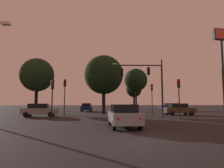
{
  "coord_description": "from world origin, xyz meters",
  "views": [
    {
      "loc": [
        -1.74,
        -7.81,
        1.64
      ],
      "look_at": [
        -0.02,
        12.78,
        3.66
      ],
      "focal_mm": 30.44,
      "sensor_mm": 36.0,
      "label": 1
    }
  ],
  "objects_px": {
    "traffic_light_far_side": "(65,90)",
    "car_crossing_right": "(40,110)",
    "traffic_light_corner_left": "(179,90)",
    "car_nearside_lane": "(123,115)",
    "traffic_signal_mast_arm": "(148,78)",
    "store_sign_illuminated": "(222,54)",
    "car_parked_lot": "(87,107)",
    "tree_left_far": "(136,80)",
    "traffic_light_median": "(152,93)",
    "car_far_lane": "(171,107)",
    "tree_center_horizon": "(104,75)",
    "tree_behind_sign": "(37,75)",
    "traffic_light_corner_right": "(52,91)",
    "tree_right_cluster": "(134,90)",
    "car_crossing_left": "(178,109)"
  },
  "relations": [
    {
      "from": "traffic_light_far_side",
      "to": "car_crossing_right",
      "type": "bearing_deg",
      "value": -137.91
    },
    {
      "from": "traffic_light_corner_left",
      "to": "car_nearside_lane",
      "type": "relative_size",
      "value": 0.91
    },
    {
      "from": "traffic_signal_mast_arm",
      "to": "car_nearside_lane",
      "type": "relative_size",
      "value": 1.48
    },
    {
      "from": "traffic_light_far_side",
      "to": "store_sign_illuminated",
      "type": "bearing_deg",
      "value": -32.88
    },
    {
      "from": "car_parked_lot",
      "to": "tree_left_far",
      "type": "xyz_separation_m",
      "value": [
        8.96,
        -0.93,
        4.93
      ]
    },
    {
      "from": "traffic_light_far_side",
      "to": "traffic_light_median",
      "type": "bearing_deg",
      "value": 13.46
    },
    {
      "from": "traffic_light_far_side",
      "to": "car_far_lane",
      "type": "relative_size",
      "value": 1.0
    },
    {
      "from": "traffic_light_corner_left",
      "to": "tree_left_far",
      "type": "height_order",
      "value": "tree_left_far"
    },
    {
      "from": "tree_center_horizon",
      "to": "tree_left_far",
      "type": "bearing_deg",
      "value": 48.42
    },
    {
      "from": "car_far_lane",
      "to": "tree_behind_sign",
      "type": "bearing_deg",
      "value": -167.9
    },
    {
      "from": "traffic_light_corner_right",
      "to": "car_parked_lot",
      "type": "distance_m",
      "value": 16.49
    },
    {
      "from": "traffic_light_corner_left",
      "to": "car_crossing_right",
      "type": "relative_size",
      "value": 1.01
    },
    {
      "from": "traffic_light_corner_left",
      "to": "car_nearside_lane",
      "type": "xyz_separation_m",
      "value": [
        -7.09,
        -7.0,
        -2.15
      ]
    },
    {
      "from": "store_sign_illuminated",
      "to": "tree_left_far",
      "type": "bearing_deg",
      "value": 100.5
    },
    {
      "from": "car_crossing_right",
      "to": "store_sign_illuminated",
      "type": "distance_m",
      "value": 19.41
    },
    {
      "from": "tree_behind_sign",
      "to": "tree_center_horizon",
      "type": "height_order",
      "value": "tree_behind_sign"
    },
    {
      "from": "tree_right_cluster",
      "to": "store_sign_illuminated",
      "type": "bearing_deg",
      "value": -86.84
    },
    {
      "from": "car_crossing_left",
      "to": "car_nearside_lane",
      "type": "bearing_deg",
      "value": -128.06
    },
    {
      "from": "car_crossing_left",
      "to": "tree_center_horizon",
      "type": "bearing_deg",
      "value": 162.76
    },
    {
      "from": "traffic_signal_mast_arm",
      "to": "tree_right_cluster",
      "type": "xyz_separation_m",
      "value": [
        3.0,
        23.41,
        0.17
      ]
    },
    {
      "from": "traffic_light_corner_right",
      "to": "car_crossing_left",
      "type": "bearing_deg",
      "value": 19.23
    },
    {
      "from": "traffic_light_median",
      "to": "car_crossing_left",
      "type": "bearing_deg",
      "value": -54.6
    },
    {
      "from": "car_parked_lot",
      "to": "tree_left_far",
      "type": "height_order",
      "value": "tree_left_far"
    },
    {
      "from": "traffic_light_corner_right",
      "to": "tree_behind_sign",
      "type": "height_order",
      "value": "tree_behind_sign"
    },
    {
      "from": "traffic_light_far_side",
      "to": "tree_center_horizon",
      "type": "bearing_deg",
      "value": 25.98
    },
    {
      "from": "tree_center_horizon",
      "to": "car_parked_lot",
      "type": "bearing_deg",
      "value": 109.31
    },
    {
      "from": "car_crossing_right",
      "to": "car_crossing_left",
      "type": "bearing_deg",
      "value": 5.5
    },
    {
      "from": "traffic_light_far_side",
      "to": "car_nearside_lane",
      "type": "relative_size",
      "value": 1.01
    },
    {
      "from": "traffic_light_corner_left",
      "to": "traffic_signal_mast_arm",
      "type": "bearing_deg",
      "value": 143.12
    },
    {
      "from": "car_crossing_right",
      "to": "traffic_light_median",
      "type": "bearing_deg",
      "value": 19.18
    },
    {
      "from": "traffic_light_corner_left",
      "to": "car_crossing_right",
      "type": "height_order",
      "value": "traffic_light_corner_left"
    },
    {
      "from": "car_crossing_left",
      "to": "car_crossing_right",
      "type": "xyz_separation_m",
      "value": [
        -17.21,
        -1.66,
        -0.0
      ]
    },
    {
      "from": "traffic_light_far_side",
      "to": "store_sign_illuminated",
      "type": "distance_m",
      "value": 17.83
    },
    {
      "from": "traffic_signal_mast_arm",
      "to": "traffic_light_far_side",
      "type": "relative_size",
      "value": 1.47
    },
    {
      "from": "traffic_light_far_side",
      "to": "store_sign_illuminated",
      "type": "xyz_separation_m",
      "value": [
        14.82,
        -9.58,
        2.55
      ]
    },
    {
      "from": "traffic_light_corner_left",
      "to": "traffic_light_far_side",
      "type": "height_order",
      "value": "traffic_light_far_side"
    },
    {
      "from": "traffic_light_far_side",
      "to": "tree_center_horizon",
      "type": "relative_size",
      "value": 0.54
    },
    {
      "from": "traffic_light_far_side",
      "to": "tree_behind_sign",
      "type": "relative_size",
      "value": 0.53
    },
    {
      "from": "traffic_light_corner_left",
      "to": "store_sign_illuminated",
      "type": "xyz_separation_m",
      "value": [
        1.86,
        -4.65,
        2.85
      ]
    },
    {
      "from": "traffic_light_corner_left",
      "to": "tree_center_horizon",
      "type": "distance_m",
      "value": 11.13
    },
    {
      "from": "traffic_signal_mast_arm",
      "to": "tree_center_horizon",
      "type": "bearing_deg",
      "value": 133.58
    },
    {
      "from": "traffic_signal_mast_arm",
      "to": "tree_center_horizon",
      "type": "height_order",
      "value": "tree_center_horizon"
    },
    {
      "from": "tree_right_cluster",
      "to": "car_crossing_left",
      "type": "bearing_deg",
      "value": -85.55
    },
    {
      "from": "car_crossing_right",
      "to": "tree_right_cluster",
      "type": "bearing_deg",
      "value": 55.64
    },
    {
      "from": "car_nearside_lane",
      "to": "traffic_light_corner_right",
      "type": "bearing_deg",
      "value": 134.88
    },
    {
      "from": "car_crossing_right",
      "to": "tree_left_far",
      "type": "height_order",
      "value": "tree_left_far"
    },
    {
      "from": "tree_right_cluster",
      "to": "traffic_light_median",
      "type": "bearing_deg",
      "value": -92.68
    },
    {
      "from": "car_nearside_lane",
      "to": "traffic_signal_mast_arm",
      "type": "bearing_deg",
      "value": 64.81
    },
    {
      "from": "tree_center_horizon",
      "to": "tree_right_cluster",
      "type": "relative_size",
      "value": 1.28
    },
    {
      "from": "tree_left_far",
      "to": "tree_behind_sign",
      "type": "bearing_deg",
      "value": -168.97
    }
  ]
}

